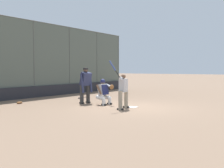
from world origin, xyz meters
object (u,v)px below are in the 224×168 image
Objects in this scene: umpire_home at (86,84)px; spare_bat_near_backstop at (81,98)px; batter_at_plate at (123,90)px; fielding_glove_on_dirt at (19,103)px; catcher_behind_plate at (104,91)px.

umpire_home reaches higher than spare_bat_near_backstop.
fielding_glove_on_dirt is at bearing -84.81° from batter_at_plate.
batter_at_plate is 2.64m from umpire_home.
batter_at_plate is 4.93m from spare_bat_near_backstop.
umpire_home is (-0.43, -2.60, 0.15)m from batter_at_plate.
umpire_home is 2.12× the size of spare_bat_near_backstop.
batter_at_plate is 6.63× the size of fielding_glove_on_dirt.
fielding_glove_on_dirt is (3.71, -0.82, 0.02)m from spare_bat_near_backstop.
catcher_behind_plate is 3.23m from spare_bat_near_backstop.
batter_at_plate is 1.71m from catcher_behind_plate.
batter_at_plate is at bearing 55.38° from spare_bat_near_backstop.
umpire_home reaches higher than catcher_behind_plate.
catcher_behind_plate is (-0.65, -1.57, -0.18)m from batter_at_plate.
batter_at_plate is at bearing 87.45° from umpire_home.
umpire_home is at bearing 128.48° from fielding_glove_on_dirt.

